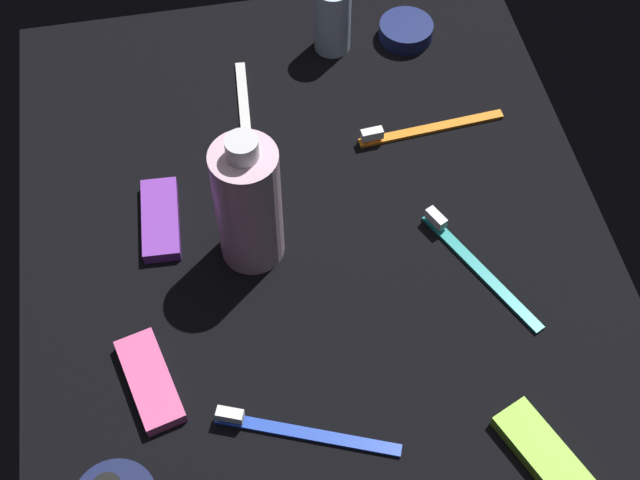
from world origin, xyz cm
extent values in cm
cube|color=black|center=(0.00, 0.00, -0.60)|extent=(84.00, 64.00, 1.20)
cylinder|color=silver|center=(2.27, 6.97, 7.89)|extent=(6.85, 6.85, 15.78)
cylinder|color=silver|center=(2.27, 6.97, 16.88)|extent=(3.20, 3.20, 2.20)
cylinder|color=silver|center=(31.30, -7.56, 4.65)|extent=(4.57, 4.57, 9.30)
cube|color=teal|center=(-5.31, -16.48, 0.45)|extent=(16.73, 8.92, 0.90)
cube|color=white|center=(1.44, -13.21, 1.50)|extent=(2.82, 2.12, 1.20)
cube|color=orange|center=(15.16, -16.46, 0.45)|extent=(2.59, 18.04, 0.90)
cube|color=white|center=(14.58, -8.98, 1.50)|extent=(1.30, 2.68, 1.20)
cube|color=blue|center=(-19.86, 4.99, 0.45)|extent=(7.77, 17.17, 0.90)
cube|color=white|center=(-17.09, 11.96, 1.50)|extent=(1.98, 2.82, 1.20)
cube|color=white|center=(21.18, 5.21, 0.45)|extent=(18.04, 2.52, 0.90)
cube|color=white|center=(13.70, 5.76, 1.50)|extent=(2.67, 1.29, 1.20)
cube|color=#E55999|center=(-11.77, 19.22, 0.75)|extent=(11.06, 6.38, 1.50)
cube|color=#8CD133|center=(-26.03, -16.26, 0.75)|extent=(11.14, 7.72, 1.50)
cube|color=purple|center=(7.49, 16.50, 0.75)|extent=(10.61, 4.58, 1.50)
cylinder|color=navy|center=(31.18, -17.21, 1.10)|extent=(6.93, 6.93, 2.19)
camera|label=1|loc=(-51.28, 9.78, 80.16)|focal=49.62mm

